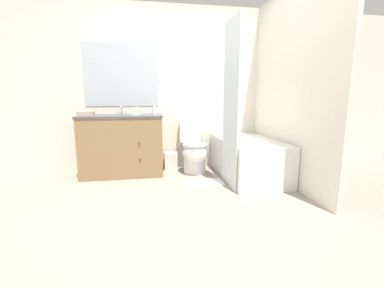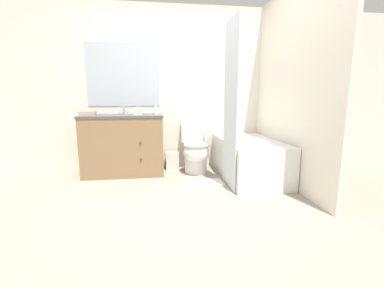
# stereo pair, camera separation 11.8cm
# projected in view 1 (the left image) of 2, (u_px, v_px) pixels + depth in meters

# --- Properties ---
(ground_plane) EXTENTS (14.00, 14.00, 0.00)m
(ground_plane) POSITION_uv_depth(u_px,v_px,m) (189.00, 204.00, 2.74)
(ground_plane) COLOR gray
(wall_back) EXTENTS (8.00, 0.06, 2.50)m
(wall_back) POSITION_uv_depth(u_px,v_px,m) (173.00, 89.00, 4.03)
(wall_back) COLOR silver
(wall_back) RESTS_ON ground_plane
(wall_right) EXTENTS (0.05, 2.53, 2.50)m
(wall_right) POSITION_uv_depth(u_px,v_px,m) (281.00, 88.00, 3.49)
(wall_right) COLOR silver
(wall_right) RESTS_ON ground_plane
(vanity_cabinet) EXTENTS (1.16, 0.61, 0.88)m
(vanity_cabinet) POSITION_uv_depth(u_px,v_px,m) (122.00, 144.00, 3.74)
(vanity_cabinet) COLOR olive
(vanity_cabinet) RESTS_ON ground_plane
(sink_faucet) EXTENTS (0.14, 0.12, 0.12)m
(sink_faucet) POSITION_uv_depth(u_px,v_px,m) (122.00, 112.00, 3.86)
(sink_faucet) COLOR silver
(sink_faucet) RESTS_ON vanity_cabinet
(toilet) EXTENTS (0.39, 0.66, 0.73)m
(toilet) POSITION_uv_depth(u_px,v_px,m) (194.00, 151.00, 3.87)
(toilet) COLOR white
(toilet) RESTS_ON ground_plane
(bathtub) EXTENTS (0.74, 1.39, 0.54)m
(bathtub) POSITION_uv_depth(u_px,v_px,m) (248.00, 158.00, 3.67)
(bathtub) COLOR white
(bathtub) RESTS_ON ground_plane
(shower_curtain) EXTENTS (0.01, 0.57, 2.04)m
(shower_curtain) POSITION_uv_depth(u_px,v_px,m) (231.00, 106.00, 3.15)
(shower_curtain) COLOR silver
(shower_curtain) RESTS_ON ground_plane
(wastebasket) EXTENTS (0.20, 0.17, 0.28)m
(wastebasket) POSITION_uv_depth(u_px,v_px,m) (171.00, 161.00, 4.05)
(wastebasket) COLOR silver
(wastebasket) RESTS_ON ground_plane
(tissue_box) EXTENTS (0.13, 0.14, 0.11)m
(tissue_box) POSITION_uv_depth(u_px,v_px,m) (136.00, 112.00, 3.67)
(tissue_box) COLOR silver
(tissue_box) RESTS_ON vanity_cabinet
(soap_dispenser) EXTENTS (0.06, 0.06, 0.13)m
(soap_dispenser) POSITION_uv_depth(u_px,v_px,m) (154.00, 111.00, 3.77)
(soap_dispenser) COLOR white
(soap_dispenser) RESTS_ON vanity_cabinet
(hand_towel_folded) EXTENTS (0.21, 0.13, 0.07)m
(hand_towel_folded) POSITION_uv_depth(u_px,v_px,m) (86.00, 114.00, 3.41)
(hand_towel_folded) COLOR tan
(hand_towel_folded) RESTS_ON vanity_cabinet
(bath_towel_folded) EXTENTS (0.31, 0.22, 0.08)m
(bath_towel_folded) POSITION_uv_depth(u_px,v_px,m) (249.00, 142.00, 3.21)
(bath_towel_folded) COLOR white
(bath_towel_folded) RESTS_ON bathtub
(bath_mat) EXTENTS (0.52, 0.30, 0.02)m
(bath_mat) POSITION_uv_depth(u_px,v_px,m) (203.00, 183.00, 3.41)
(bath_mat) COLOR silver
(bath_mat) RESTS_ON ground_plane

